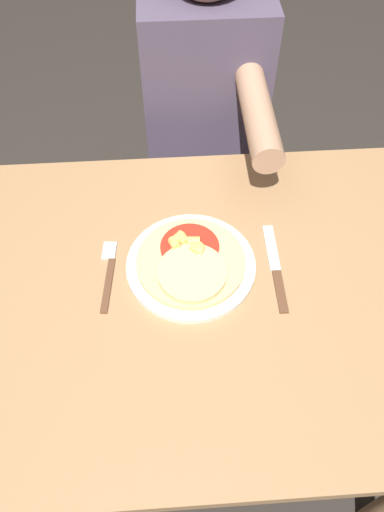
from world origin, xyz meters
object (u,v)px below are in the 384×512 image
Objects in this scene: pizza at (192,262)px; plate at (192,265)px; dining_table at (193,322)px; person_diner at (205,120)px; knife at (276,268)px; fork at (109,271)px.

plate is at bearing 80.68° from pizza.
dining_table is at bearing -92.38° from plate.
pizza is 0.18× the size of person_diner.
dining_table is 4.95× the size of knife.
fork is at bearing 178.30° from pizza.
pizza is at bearing 175.88° from knife.
plate is at bearing -97.53° from person_diner.
person_diner reaches higher than plate.
plate is at bearing 174.69° from knife.
pizza is at bearing -1.70° from fork.
plate reaches higher than knife.
dining_table is 0.22m from fork.
person_diner is at bearing 82.47° from plate.
fork is at bearing 160.93° from dining_table.
person_diner is (0.25, 0.56, -0.07)m from fork.
fork is (-0.17, 0.01, -0.02)m from pizza.
plate is (0.00, 0.06, 0.14)m from dining_table.
fork and knife have the same top height.
person_diner is at bearing 66.17° from fork.
knife is at bearing -4.12° from pizza.
pizza reaches higher than knife.
dining_table is 0.89× the size of person_diner.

